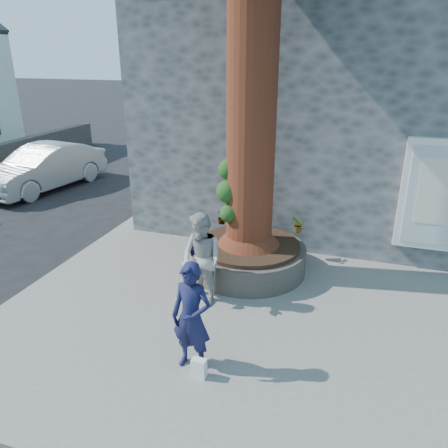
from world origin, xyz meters
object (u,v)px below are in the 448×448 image
(woman, at_px, (202,260))
(car_silver, at_px, (44,168))
(planter, at_px, (248,257))
(man, at_px, (192,317))

(woman, xyz_separation_m, car_silver, (-7.56, 5.25, -0.22))
(car_silver, bearing_deg, woman, -26.22)
(planter, bearing_deg, woman, -107.88)
(planter, relative_size, man, 1.43)
(man, height_order, woman, woman)
(planter, height_order, woman, woman)
(planter, xyz_separation_m, man, (0.02, -3.08, 0.51))
(man, bearing_deg, car_silver, 145.13)
(woman, height_order, car_silver, woman)
(man, xyz_separation_m, woman, (-0.48, 1.65, 0.03))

